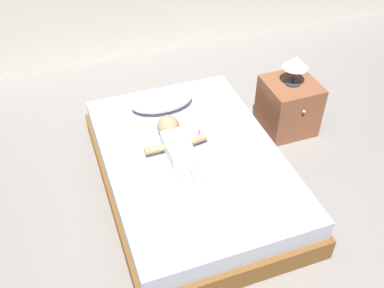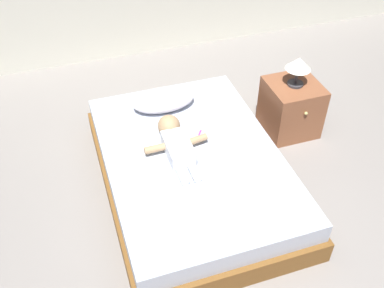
# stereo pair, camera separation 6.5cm
# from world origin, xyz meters

# --- Properties ---
(ground_plane) EXTENTS (8.00, 8.00, 0.00)m
(ground_plane) POSITION_xyz_m (0.00, 0.00, 0.00)
(ground_plane) COLOR gray
(bed) EXTENTS (1.36, 1.97, 0.35)m
(bed) POSITION_xyz_m (-0.16, 0.72, 0.17)
(bed) COLOR brown
(bed) RESTS_ON ground_plane
(pillow) EXTENTS (0.54, 0.31, 0.16)m
(pillow) POSITION_xyz_m (-0.21, 1.36, 0.43)
(pillow) COLOR white
(pillow) RESTS_ON bed
(baby) EXTENTS (0.50, 0.67, 0.18)m
(baby) POSITION_xyz_m (-0.27, 0.82, 0.42)
(baby) COLOR silver
(baby) RESTS_ON bed
(toothbrush) EXTENTS (0.08, 0.11, 0.02)m
(toothbrush) POSITION_xyz_m (-0.03, 0.92, 0.36)
(toothbrush) COLOR #B833A9
(toothbrush) RESTS_ON bed
(nightstand) EXTENTS (0.45, 0.48, 0.49)m
(nightstand) POSITION_xyz_m (0.91, 1.13, 0.25)
(nightstand) COLOR brown
(nightstand) RESTS_ON ground_plane
(lamp) EXTENTS (0.22, 0.22, 0.27)m
(lamp) POSITION_xyz_m (0.91, 1.13, 0.69)
(lamp) COLOR #333338
(lamp) RESTS_ON nightstand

